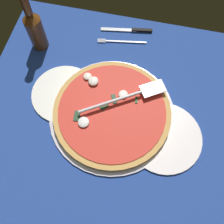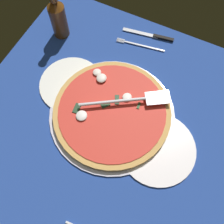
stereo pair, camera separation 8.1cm
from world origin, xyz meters
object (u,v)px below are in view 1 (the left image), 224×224
(dinner_plate_left, at_px, (64,94))
(beer_bottle, at_px, (35,28))
(dinner_plate_right, at_px, (164,136))
(pizza_server, at_px, (126,97))
(pizza, at_px, (112,112))
(place_setting_far, at_px, (127,36))

(dinner_plate_left, bearing_deg, beer_bottle, 128.81)
(dinner_plate_right, bearing_deg, pizza_server, 149.00)
(pizza, distance_m, pizza_server, 0.07)
(pizza, relative_size, beer_bottle, 1.62)
(dinner_plate_left, xyz_separation_m, pizza_server, (0.21, 0.01, 0.04))
(dinner_plate_left, relative_size, place_setting_far, 1.02)
(dinner_plate_right, xyz_separation_m, pizza, (-0.18, 0.04, 0.02))
(dinner_plate_left, height_order, pizza, pizza)
(beer_bottle, bearing_deg, dinner_plate_left, -51.19)
(dinner_plate_right, relative_size, pizza_server, 0.90)
(pizza, distance_m, beer_bottle, 0.39)
(pizza_server, bearing_deg, pizza, -158.75)
(place_setting_far, bearing_deg, pizza_server, 90.75)
(dinner_plate_right, height_order, beer_bottle, beer_bottle)
(dinner_plate_left, bearing_deg, pizza_server, 2.84)
(dinner_plate_right, distance_m, pizza_server, 0.17)
(pizza_server, relative_size, place_setting_far, 1.23)
(dinner_plate_left, bearing_deg, dinner_plate_right, -12.18)
(dinner_plate_right, height_order, pizza, pizza)
(pizza_server, height_order, place_setting_far, pizza_server)
(pizza, xyz_separation_m, beer_bottle, (-0.32, 0.22, 0.07))
(dinner_plate_right, bearing_deg, dinner_plate_left, 167.82)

